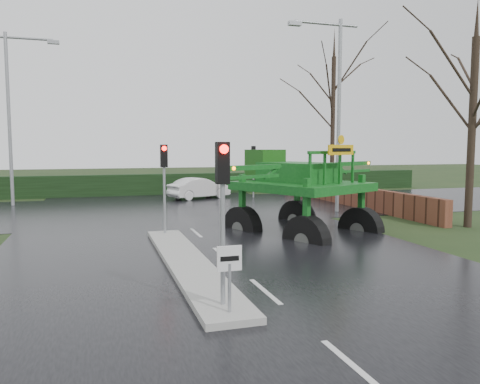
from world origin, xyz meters
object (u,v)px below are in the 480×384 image
object	(u,v)px
keep_left_sign	(229,268)
traffic_signal_far	(253,160)
traffic_signal_near	(223,188)
street_light_right	(334,98)
traffic_signal_mid	(164,170)
street_light_left_far	(14,103)
white_sedan	(199,199)
crop_sprayer	(302,178)

from	to	relation	value
keep_left_sign	traffic_signal_far	bearing A→B (deg)	70.07
keep_left_sign	traffic_signal_near	distance (m)	1.61
traffic_signal_far	street_light_right	size ratio (longest dim) A/B	0.35
keep_left_sign	traffic_signal_mid	distance (m)	9.12
street_light_left_far	white_sedan	xyz separation A→B (m)	(11.00, 0.37, -5.99)
crop_sprayer	white_sedan	xyz separation A→B (m)	(-0.60, 15.00, -2.29)
traffic_signal_mid	white_sedan	world-z (taller)	traffic_signal_mid
traffic_signal_far	crop_sprayer	size ratio (longest dim) A/B	0.44
keep_left_sign	crop_sprayer	size ratio (longest dim) A/B	0.17
traffic_signal_mid	keep_left_sign	bearing A→B (deg)	-90.00
keep_left_sign	traffic_signal_near	size ratio (longest dim) A/B	0.38
street_light_right	crop_sprayer	world-z (taller)	street_light_right
street_light_left_far	street_light_right	bearing A→B (deg)	-26.02
keep_left_sign	traffic_signal_far	distance (m)	22.93
keep_left_sign	white_sedan	xyz separation A→B (m)	(4.10, 21.88, -1.06)
keep_left_sign	crop_sprayer	world-z (taller)	crop_sprayer
traffic_signal_near	keep_left_sign	bearing A→B (deg)	-90.00
keep_left_sign	street_light_left_far	xyz separation A→B (m)	(-6.89, 21.50, 4.93)
crop_sprayer	traffic_signal_mid	bearing A→B (deg)	130.94
traffic_signal_far	white_sedan	bearing A→B (deg)	-5.66
traffic_signal_mid	street_light_left_far	bearing A→B (deg)	118.86
keep_left_sign	street_light_right	bearing A→B (deg)	54.88
street_light_right	crop_sprayer	xyz separation A→B (m)	(-4.79, -6.62, -3.70)
traffic_signal_near	traffic_signal_mid	distance (m)	8.50
street_light_right	white_sedan	distance (m)	11.62
traffic_signal_near	street_light_left_far	size ratio (longest dim) A/B	0.35
street_light_right	traffic_signal_near	bearing A→B (deg)	-126.13
street_light_left_far	traffic_signal_near	bearing A→B (deg)	-71.83
street_light_right	street_light_left_far	distance (m)	18.24
street_light_left_far	crop_sprayer	world-z (taller)	street_light_left_far
traffic_signal_far	crop_sprayer	distance (m)	14.96
crop_sprayer	white_sedan	bearing A→B (deg)	67.43
traffic_signal_near	street_light_right	bearing A→B (deg)	53.87
street_light_left_far	keep_left_sign	bearing A→B (deg)	-72.22
white_sedan	traffic_signal_far	bearing A→B (deg)	-118.14
street_light_right	street_light_left_far	xyz separation A→B (m)	(-16.39, 8.00, 0.00)
keep_left_sign	crop_sprayer	xyz separation A→B (m)	(4.70, 6.88, 1.24)
traffic_signal_mid	crop_sprayer	bearing A→B (deg)	-24.19
traffic_signal_near	traffic_signal_mid	world-z (taller)	same
traffic_signal_mid	street_light_right	size ratio (longest dim) A/B	0.35
white_sedan	traffic_signal_near	bearing A→B (deg)	146.66
traffic_signal_far	street_light_right	distance (m)	8.86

